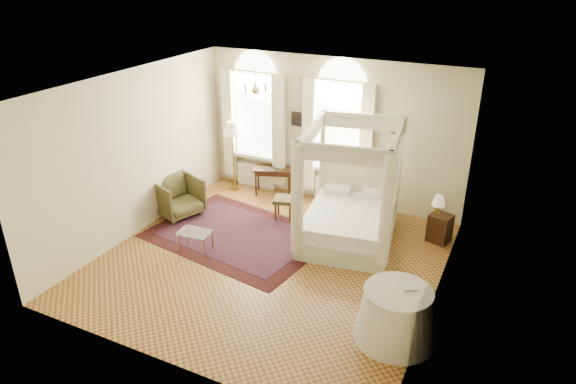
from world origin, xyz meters
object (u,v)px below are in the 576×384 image
at_px(canopy_bed, 349,217).
at_px(coffee_table, 195,234).
at_px(writing_desk, 273,172).
at_px(stool, 284,201).
at_px(armchair, 178,197).
at_px(floor_lamp, 232,132).
at_px(nightstand, 440,228).
at_px(side_table, 396,315).

height_order(canopy_bed, coffee_table, canopy_bed).
relative_size(writing_desk, coffee_table, 1.47).
xyz_separation_m(writing_desk, stool, (0.80, -1.04, -0.16)).
bearing_deg(armchair, floor_lamp, 8.52).
xyz_separation_m(stool, coffee_table, (-0.91, -2.01, -0.02)).
bearing_deg(writing_desk, floor_lamp, -170.82).
xyz_separation_m(stool, armchair, (-2.17, -0.85, 0.02)).
distance_m(nightstand, side_table, 3.21).
xyz_separation_m(writing_desk, armchair, (-1.37, -1.88, -0.15)).
bearing_deg(floor_lamp, armchair, -102.57).
bearing_deg(floor_lamp, writing_desk, 9.18).
height_order(canopy_bed, armchair, canopy_bed).
bearing_deg(writing_desk, nightstand, -8.23).
height_order(coffee_table, floor_lamp, floor_lamp).
distance_m(armchair, side_table, 5.69).
bearing_deg(coffee_table, writing_desk, 87.98).
xyz_separation_m(canopy_bed, stool, (-1.59, 0.33, -0.13)).
xyz_separation_m(nightstand, writing_desk, (-4.03, 0.58, 0.28)).
distance_m(armchair, floor_lamp, 2.05).
relative_size(stool, floor_lamp, 0.30).
height_order(stool, floor_lamp, floor_lamp).
xyz_separation_m(canopy_bed, writing_desk, (-2.39, 1.36, 0.03)).
height_order(nightstand, writing_desk, writing_desk).
bearing_deg(armchair, coffee_table, -111.67).
bearing_deg(coffee_table, canopy_bed, 33.98).
xyz_separation_m(canopy_bed, floor_lamp, (-3.38, 1.20, 0.92)).
bearing_deg(side_table, armchair, 160.47).
height_order(nightstand, floor_lamp, floor_lamp).
height_order(canopy_bed, floor_lamp, canopy_bed).
xyz_separation_m(stool, side_table, (3.20, -2.75, 0.01)).
bearing_deg(side_table, floor_lamp, 143.93).
distance_m(canopy_bed, coffee_table, 3.02).
relative_size(armchair, floor_lamp, 0.54).
distance_m(nightstand, stool, 3.27).
bearing_deg(writing_desk, side_table, -43.44).
bearing_deg(floor_lamp, canopy_bed, -19.62).
xyz_separation_m(armchair, floor_lamp, (0.38, 1.72, 1.03)).
bearing_deg(stool, side_table, -40.71).
height_order(nightstand, side_table, side_table).
xyz_separation_m(nightstand, side_table, (-0.03, -3.20, 0.12)).
bearing_deg(canopy_bed, floor_lamp, 160.38).
bearing_deg(armchair, writing_desk, -14.89).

